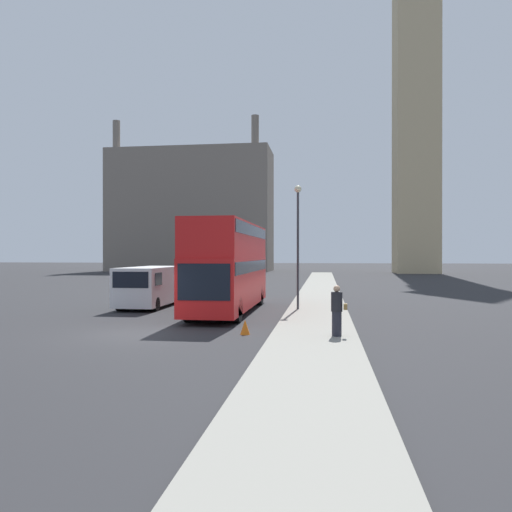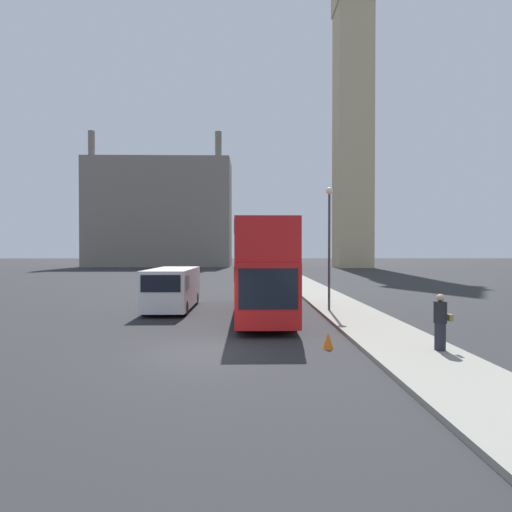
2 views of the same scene
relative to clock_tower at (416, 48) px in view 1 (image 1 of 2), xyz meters
The scene contains 9 objects.
ground_plane 74.93m from the clock_tower, 108.52° to the right, with size 300.00×300.00×0.00m, color #28282B.
sidewalk_strip 73.33m from the clock_tower, 103.03° to the right, with size 3.02×120.00×0.15m.
clock_tower is the anchor object (origin of this frame).
building_block_distant 45.10m from the clock_tower, behind, with size 28.26×10.33×25.86m.
red_double_decker_bus 67.20m from the clock_tower, 108.78° to the right, with size 2.48×10.79×4.49m.
white_van 67.84m from the clock_tower, 113.84° to the right, with size 2.23×5.96×2.23m.
pedestrian 73.12m from the clock_tower, 102.26° to the right, with size 0.54×0.38×1.73m.
street_lamp 64.89m from the clock_tower, 105.76° to the right, with size 0.36×0.36×6.30m.
traffic_cone 73.47m from the clock_tower, 105.27° to the right, with size 0.36×0.36×0.55m.
Camera 1 is at (6.86, -17.62, 2.93)m, focal length 35.00 mm.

